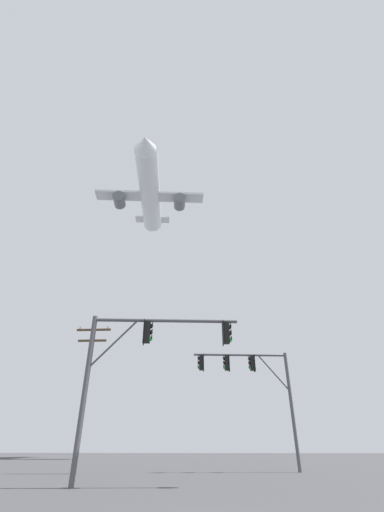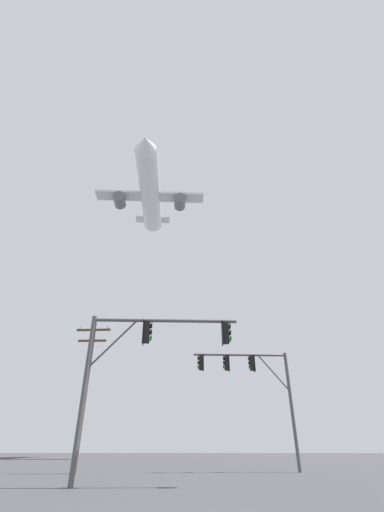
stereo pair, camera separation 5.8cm
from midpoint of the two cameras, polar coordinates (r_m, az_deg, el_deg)
The scene contains 4 objects.
signal_pole_near at distance 15.07m, azimuth -8.32°, elevation -15.54°, with size 6.32×0.82×6.27m.
signal_pole_far at distance 23.32m, azimuth 9.82°, elevation -19.17°, with size 6.06×0.83×6.65m.
utility_pole at distance 22.74m, azimuth -17.27°, elevation -19.83°, with size 2.20×0.28×8.34m.
airplane at distance 57.75m, azimuth -7.05°, elevation 10.45°, with size 17.74×22.96×6.25m.
Camera 1 is at (0.01, -6.24, 1.29)m, focal length 24.10 mm.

